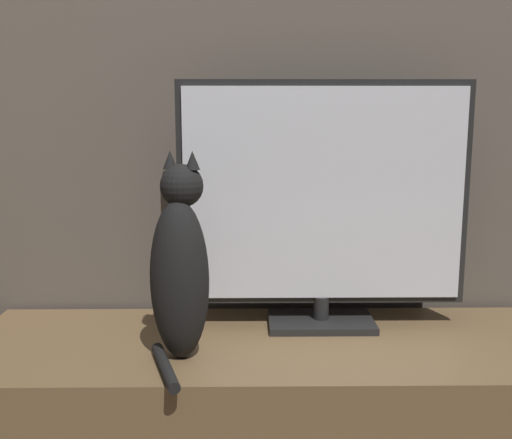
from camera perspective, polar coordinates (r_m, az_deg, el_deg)
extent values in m
cube|color=#60564C|center=(1.84, 0.75, 14.99)|extent=(4.80, 0.05, 2.60)
cube|color=brown|center=(1.75, 0.94, -19.74)|extent=(1.60, 0.54, 0.54)
cube|color=black|center=(1.76, 6.20, -9.65)|extent=(0.30, 0.18, 0.02)
cylinder|color=black|center=(1.74, 6.22, -8.32)|extent=(0.04, 0.04, 0.07)
cube|color=black|center=(1.68, 6.40, 2.42)|extent=(0.81, 0.02, 0.62)
cube|color=white|center=(1.66, 6.46, 2.36)|extent=(0.77, 0.01, 0.59)
ellipsoid|color=black|center=(1.48, -7.29, -5.74)|extent=(0.18, 0.17, 0.40)
ellipsoid|color=olive|center=(1.53, -6.56, -6.00)|extent=(0.09, 0.07, 0.22)
sphere|color=black|center=(1.46, -7.09, 3.21)|extent=(0.13, 0.13, 0.11)
cone|color=black|center=(1.46, -8.19, 5.65)|extent=(0.04, 0.04, 0.04)
cone|color=black|center=(1.44, -6.07, 5.63)|extent=(0.04, 0.04, 0.04)
cylinder|color=black|center=(1.46, -8.65, -13.70)|extent=(0.10, 0.24, 0.03)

